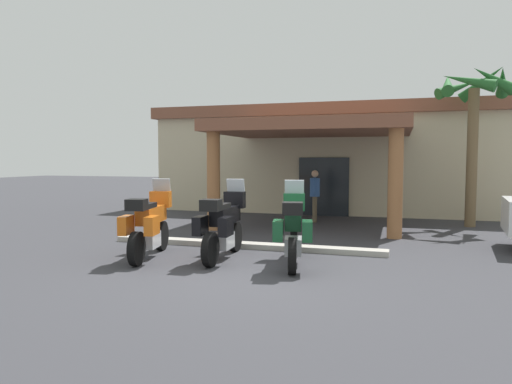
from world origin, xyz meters
TOP-DOWN VIEW (x-y plane):
  - ground_plane at (0.00, 0.00)m, footprint 80.00×80.00m
  - motel_building at (-0.02, 11.07)m, footprint 13.82×10.11m
  - motorcycle_orange at (-2.26, 0.35)m, footprint 0.90×2.19m
  - motorcycle_black at (-0.76, 0.71)m, footprint 0.72×2.21m
  - motorcycle_green at (0.73, 0.59)m, footprint 0.91×2.19m
  - pedestrian at (0.01, 6.88)m, footprint 0.32×0.53m
  - palm_tree_near_portico at (4.70, 7.23)m, footprint 2.27×2.36m
  - curb_strip at (-0.76, 1.98)m, footprint 6.48×0.36m

SIDE VIEW (x-z plane):
  - ground_plane at x=0.00m, z-range 0.00..0.00m
  - curb_strip at x=-0.76m, z-range 0.00..0.12m
  - motorcycle_orange at x=-2.26m, z-range -0.11..1.50m
  - motorcycle_black at x=-0.76m, z-range -0.11..1.50m
  - motorcycle_green at x=0.73m, z-range -0.11..1.50m
  - pedestrian at x=0.01m, z-range 0.13..1.81m
  - motel_building at x=-0.02m, z-range 0.05..4.13m
  - palm_tree_near_portico at x=4.70m, z-range 1.23..6.20m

